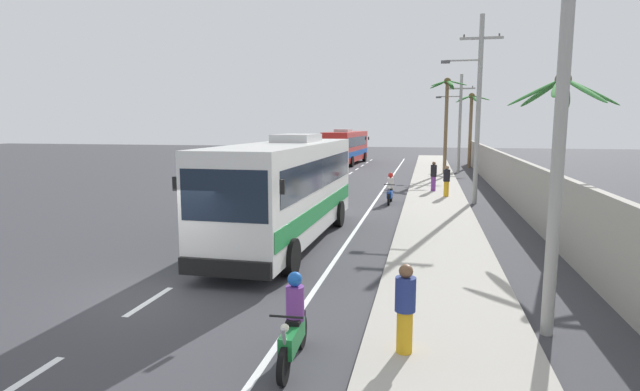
{
  "coord_description": "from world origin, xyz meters",
  "views": [
    {
      "loc": [
        6.29,
        -10.58,
        4.13
      ],
      "look_at": [
        2.74,
        6.06,
        1.7
      ],
      "focal_mm": 28.33,
      "sensor_mm": 36.0,
      "label": 1
    }
  ],
  "objects_px": {
    "utility_pole_mid": "(477,105)",
    "palm_third": "(471,116)",
    "pedestrian_near_kerb": "(434,176)",
    "motorcycle_trailing": "(390,191)",
    "motorcycle_beside_bus": "(293,327)",
    "palm_second": "(446,107)",
    "utility_pole_nearest": "(562,103)",
    "utility_pole_far": "(459,120)",
    "pedestrian_midwalk": "(405,307)",
    "palm_nearest": "(561,114)",
    "coach_bus_far_lane": "(346,146)",
    "coach_bus_foreground": "(287,187)",
    "pedestrian_far_walk": "(447,180)"
  },
  "relations": [
    {
      "from": "motorcycle_beside_bus",
      "to": "utility_pole_far",
      "type": "xyz_separation_m",
      "value": [
        4.67,
        35.95,
        3.74
      ]
    },
    {
      "from": "motorcycle_beside_bus",
      "to": "coach_bus_far_lane",
      "type": "bearing_deg",
      "value": 97.92
    },
    {
      "from": "pedestrian_far_walk",
      "to": "utility_pole_nearest",
      "type": "bearing_deg",
      "value": -7.45
    },
    {
      "from": "pedestrian_near_kerb",
      "to": "coach_bus_far_lane",
      "type": "bearing_deg",
      "value": 133.4
    },
    {
      "from": "pedestrian_near_kerb",
      "to": "utility_pole_mid",
      "type": "bearing_deg",
      "value": -39.51
    },
    {
      "from": "coach_bus_foreground",
      "to": "palm_nearest",
      "type": "relative_size",
      "value": 1.8
    },
    {
      "from": "utility_pole_nearest",
      "to": "utility_pole_mid",
      "type": "height_order",
      "value": "utility_pole_mid"
    },
    {
      "from": "pedestrian_near_kerb",
      "to": "palm_nearest",
      "type": "relative_size",
      "value": 0.3
    },
    {
      "from": "coach_bus_far_lane",
      "to": "pedestrian_far_walk",
      "type": "bearing_deg",
      "value": -67.84
    },
    {
      "from": "pedestrian_far_walk",
      "to": "utility_pole_nearest",
      "type": "xyz_separation_m",
      "value": [
        1.34,
        -18.22,
        3.47
      ]
    },
    {
      "from": "utility_pole_nearest",
      "to": "utility_pole_far",
      "type": "xyz_separation_m",
      "value": [
        0.09,
        33.74,
        -0.11
      ]
    },
    {
      "from": "palm_second",
      "to": "pedestrian_far_walk",
      "type": "bearing_deg",
      "value": -91.28
    },
    {
      "from": "pedestrian_near_kerb",
      "to": "palm_second",
      "type": "relative_size",
      "value": 0.23
    },
    {
      "from": "coach_bus_foreground",
      "to": "motorcycle_beside_bus",
      "type": "relative_size",
      "value": 5.48
    },
    {
      "from": "utility_pole_nearest",
      "to": "utility_pole_mid",
      "type": "bearing_deg",
      "value": 90.02
    },
    {
      "from": "pedestrian_far_walk",
      "to": "utility_pole_far",
      "type": "relative_size",
      "value": 0.21
    },
    {
      "from": "motorcycle_beside_bus",
      "to": "utility_pole_nearest",
      "type": "distance_m",
      "value": 6.38
    },
    {
      "from": "motorcycle_beside_bus",
      "to": "utility_pole_mid",
      "type": "height_order",
      "value": "utility_pole_mid"
    },
    {
      "from": "motorcycle_trailing",
      "to": "pedestrian_near_kerb",
      "type": "relative_size",
      "value": 1.11
    },
    {
      "from": "palm_third",
      "to": "pedestrian_near_kerb",
      "type": "bearing_deg",
      "value": -100.47
    },
    {
      "from": "coach_bus_foreground",
      "to": "pedestrian_far_walk",
      "type": "distance_m",
      "value": 13.15
    },
    {
      "from": "palm_nearest",
      "to": "palm_third",
      "type": "xyz_separation_m",
      "value": [
        -0.77,
        29.7,
        0.34
      ]
    },
    {
      "from": "palm_second",
      "to": "palm_third",
      "type": "distance_m",
      "value": 7.8
    },
    {
      "from": "pedestrian_near_kerb",
      "to": "palm_third",
      "type": "relative_size",
      "value": 0.25
    },
    {
      "from": "pedestrian_far_walk",
      "to": "utility_pole_mid",
      "type": "xyz_separation_m",
      "value": [
        1.34,
        -1.35,
        4.03
      ]
    },
    {
      "from": "motorcycle_trailing",
      "to": "palm_third",
      "type": "height_order",
      "value": "palm_third"
    },
    {
      "from": "motorcycle_beside_bus",
      "to": "palm_third",
      "type": "relative_size",
      "value": 0.28
    },
    {
      "from": "motorcycle_beside_bus",
      "to": "pedestrian_midwalk",
      "type": "xyz_separation_m",
      "value": [
        1.87,
        0.51,
        0.33
      ]
    },
    {
      "from": "coach_bus_foreground",
      "to": "pedestrian_midwalk",
      "type": "distance_m",
      "value": 9.32
    },
    {
      "from": "coach_bus_far_lane",
      "to": "motorcycle_beside_bus",
      "type": "relative_size",
      "value": 5.71
    },
    {
      "from": "palm_third",
      "to": "utility_pole_mid",
      "type": "bearing_deg",
      "value": -93.75
    },
    {
      "from": "palm_nearest",
      "to": "palm_second",
      "type": "bearing_deg",
      "value": 98.33
    },
    {
      "from": "utility_pole_mid",
      "to": "palm_third",
      "type": "relative_size",
      "value": 1.37
    },
    {
      "from": "utility_pole_far",
      "to": "coach_bus_far_lane",
      "type": "bearing_deg",
      "value": 146.09
    },
    {
      "from": "pedestrian_far_walk",
      "to": "utility_pole_nearest",
      "type": "distance_m",
      "value": 18.59
    },
    {
      "from": "pedestrian_midwalk",
      "to": "coach_bus_far_lane",
      "type": "bearing_deg",
      "value": 109.4
    },
    {
      "from": "utility_pole_nearest",
      "to": "palm_third",
      "type": "xyz_separation_m",
      "value": [
        1.46,
        39.22,
        0.32
      ]
    },
    {
      "from": "coach_bus_far_lane",
      "to": "pedestrian_far_walk",
      "type": "distance_m",
      "value": 24.52
    },
    {
      "from": "pedestrian_far_walk",
      "to": "palm_nearest",
      "type": "distance_m",
      "value": 10.02
    },
    {
      "from": "coach_bus_foreground",
      "to": "palm_third",
      "type": "relative_size",
      "value": 1.55
    },
    {
      "from": "utility_pole_mid",
      "to": "palm_second",
      "type": "bearing_deg",
      "value": 93.94
    },
    {
      "from": "utility_pole_far",
      "to": "palm_second",
      "type": "bearing_deg",
      "value": -120.66
    },
    {
      "from": "utility_pole_far",
      "to": "motorcycle_beside_bus",
      "type": "bearing_deg",
      "value": -97.4
    },
    {
      "from": "coach_bus_far_lane",
      "to": "utility_pole_nearest",
      "type": "relative_size",
      "value": 1.3
    },
    {
      "from": "coach_bus_foreground",
      "to": "coach_bus_far_lane",
      "type": "height_order",
      "value": "coach_bus_foreground"
    },
    {
      "from": "pedestrian_far_walk",
      "to": "utility_pole_far",
      "type": "xyz_separation_m",
      "value": [
        1.43,
        15.53,
        3.36
      ]
    },
    {
      "from": "pedestrian_near_kerb",
      "to": "palm_third",
      "type": "xyz_separation_m",
      "value": [
        3.48,
        18.83,
        3.76
      ]
    },
    {
      "from": "coach_bus_foreground",
      "to": "palm_nearest",
      "type": "distance_m",
      "value": 10.17
    },
    {
      "from": "pedestrian_near_kerb",
      "to": "palm_third",
      "type": "height_order",
      "value": "palm_third"
    },
    {
      "from": "utility_pole_nearest",
      "to": "palm_nearest",
      "type": "relative_size",
      "value": 1.44
    }
  ]
}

